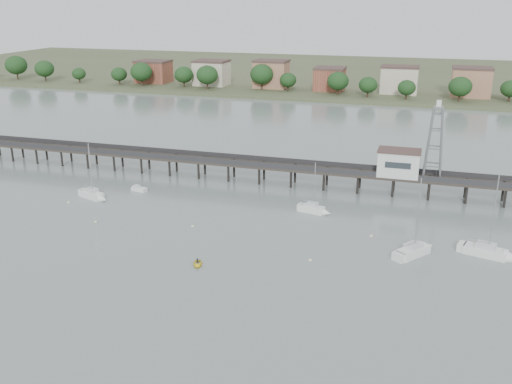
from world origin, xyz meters
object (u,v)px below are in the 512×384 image
at_px(sailboat_d, 495,254).
at_px(sailboat_c, 418,250).
at_px(sailboat_f, 316,210).
at_px(lattice_tower, 435,143).
at_px(pier, 277,166).
at_px(white_tender, 139,189).
at_px(sailboat_b, 95,196).
at_px(yellow_dinghy, 198,265).

bearing_deg(sailboat_d, sailboat_c, -154.41).
height_order(sailboat_c, sailboat_f, sailboat_c).
relative_size(lattice_tower, sailboat_f, 1.53).
xyz_separation_m(pier, sailboat_d, (41.43, -26.04, -3.16)).
bearing_deg(sailboat_f, sailboat_d, -6.51).
distance_m(sailboat_c, white_tender, 58.09).
distance_m(sailboat_b, sailboat_f, 43.75).
relative_size(lattice_tower, sailboat_d, 1.10).
height_order(lattice_tower, yellow_dinghy, lattice_tower).
height_order(pier, sailboat_b, sailboat_b).
relative_size(lattice_tower, sailboat_c, 1.18).
bearing_deg(pier, sailboat_c, -42.91).
xyz_separation_m(sailboat_b, sailboat_d, (73.43, -5.87, -0.01)).
bearing_deg(sailboat_c, white_tender, 111.70).
bearing_deg(yellow_dinghy, sailboat_b, 124.57).
bearing_deg(sailboat_f, sailboat_b, -160.33).
relative_size(pier, yellow_dinghy, 54.95).
xyz_separation_m(sailboat_f, white_tender, (-37.60, 2.13, -0.26)).
bearing_deg(white_tender, sailboat_b, -117.54).
distance_m(lattice_tower, yellow_dinghy, 54.26).
distance_m(lattice_tower, sailboat_d, 29.77).
height_order(sailboat_f, yellow_dinghy, sailboat_f).
distance_m(pier, sailboat_b, 37.96).
xyz_separation_m(lattice_tower, yellow_dinghy, (-32.85, -41.73, -11.10)).
xyz_separation_m(pier, lattice_tower, (31.50, 0.00, 7.31)).
xyz_separation_m(sailboat_b, yellow_dinghy, (30.65, -21.56, -0.65)).
bearing_deg(yellow_dinghy, white_tender, 110.61).
relative_size(sailboat_c, yellow_dinghy, 4.83).
bearing_deg(sailboat_b, lattice_tower, 38.67).
relative_size(pier, lattice_tower, 9.68).
height_order(sailboat_f, white_tender, sailboat_f).
bearing_deg(sailboat_b, sailboat_d, 16.49).
bearing_deg(pier, sailboat_f, -53.08).
bearing_deg(lattice_tower, sailboat_b, -162.38).
xyz_separation_m(sailboat_c, sailboat_d, (11.38, 1.90, -0.00)).
relative_size(sailboat_d, white_tender, 3.98).
relative_size(sailboat_d, yellow_dinghy, 5.15).
xyz_separation_m(lattice_tower, sailboat_c, (-1.45, -27.94, -10.46)).
bearing_deg(yellow_dinghy, lattice_tower, 31.49).
xyz_separation_m(pier, white_tender, (-26.12, -13.15, -3.40)).
bearing_deg(sailboat_d, sailboat_f, 176.35).
relative_size(sailboat_f, yellow_dinghy, 3.70).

